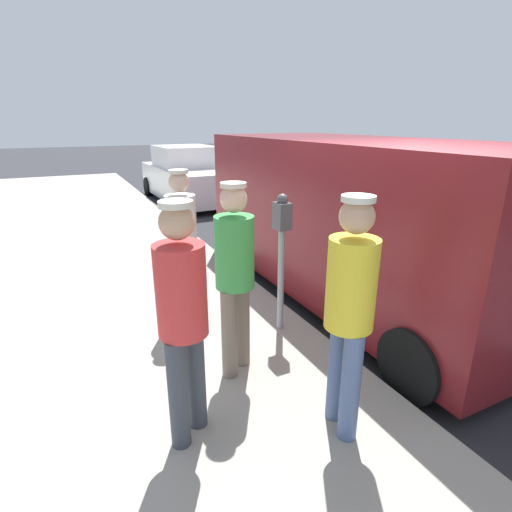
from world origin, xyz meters
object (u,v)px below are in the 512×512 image
(parked_van, at_px, (355,216))
(parked_sedan_behind, at_px, (188,177))
(pedestrian_in_white, at_px, (182,236))
(pedestrian_in_yellow, at_px, (350,304))
(pedestrian_in_red, at_px, (183,311))
(parking_meter_near, at_px, (282,240))
(pedestrian_in_green, at_px, (235,269))

(parked_van, relative_size, parked_sedan_behind, 1.18)
(pedestrian_in_white, bearing_deg, pedestrian_in_yellow, 102.38)
(pedestrian_in_white, distance_m, parked_sedan_behind, 8.01)
(pedestrian_in_red, distance_m, pedestrian_in_white, 1.96)
(parking_meter_near, bearing_deg, pedestrian_in_red, 38.55)
(pedestrian_in_green, distance_m, parked_van, 2.53)
(parking_meter_near, relative_size, parked_van, 0.29)
(pedestrian_in_white, bearing_deg, parked_van, 176.87)
(parked_van, height_order, parked_sedan_behind, parked_van)
(pedestrian_in_green, bearing_deg, pedestrian_in_yellow, 111.86)
(pedestrian_in_yellow, xyz_separation_m, parked_van, (-1.84, -2.19, -0.02))
(pedestrian_in_white, xyz_separation_m, pedestrian_in_green, (-0.09, 1.29, 0.02))
(pedestrian_in_yellow, distance_m, pedestrian_in_red, 1.14)
(parking_meter_near, height_order, pedestrian_in_red, pedestrian_in_red)
(pedestrian_in_white, distance_m, parked_van, 2.35)
(pedestrian_in_green, distance_m, parked_sedan_behind, 9.22)
(pedestrian_in_green, xyz_separation_m, parked_van, (-2.25, -1.16, -0.00))
(pedestrian_in_white, height_order, parked_van, parked_van)
(parking_meter_near, height_order, pedestrian_in_yellow, pedestrian_in_yellow)
(pedestrian_in_yellow, height_order, pedestrian_in_white, pedestrian_in_yellow)
(pedestrian_in_green, bearing_deg, pedestrian_in_white, -85.79)
(pedestrian_in_yellow, bearing_deg, pedestrian_in_red, -22.26)
(parked_sedan_behind, bearing_deg, pedestrian_in_green, 75.56)
(pedestrian_in_yellow, height_order, parked_van, parked_van)
(parking_meter_near, xyz_separation_m, pedestrian_in_green, (0.75, 0.51, -0.02))
(pedestrian_in_red, bearing_deg, pedestrian_in_white, -106.10)
(pedestrian_in_white, bearing_deg, pedestrian_in_red, 73.90)
(parking_meter_near, relative_size, pedestrian_in_green, 0.87)
(parked_sedan_behind, bearing_deg, pedestrian_in_red, 72.86)
(parked_sedan_behind, bearing_deg, parked_van, 89.70)
(pedestrian_in_white, relative_size, parked_sedan_behind, 0.39)
(pedestrian_in_green, bearing_deg, pedestrian_in_red, 43.25)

